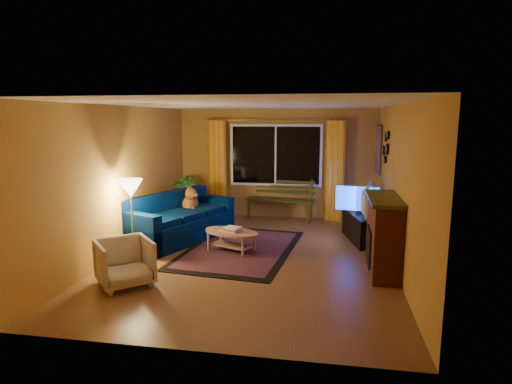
% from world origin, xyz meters
% --- Properties ---
extents(floor, '(4.50, 6.00, 0.02)m').
position_xyz_m(floor, '(0.00, 0.00, -0.01)').
color(floor, brown).
rests_on(floor, ground).
extents(ceiling, '(4.50, 6.00, 0.02)m').
position_xyz_m(ceiling, '(0.00, 0.00, 2.51)').
color(ceiling, white).
rests_on(ceiling, ground).
extents(wall_back, '(4.50, 0.02, 2.50)m').
position_xyz_m(wall_back, '(0.00, 3.01, 1.25)').
color(wall_back, '#B67F33').
rests_on(wall_back, ground).
extents(wall_left, '(0.02, 6.00, 2.50)m').
position_xyz_m(wall_left, '(-2.26, 0.00, 1.25)').
color(wall_left, '#B67F33').
rests_on(wall_left, ground).
extents(wall_right, '(0.02, 6.00, 2.50)m').
position_xyz_m(wall_right, '(2.26, 0.00, 1.25)').
color(wall_right, '#B67F33').
rests_on(wall_right, ground).
extents(window, '(2.00, 0.02, 1.30)m').
position_xyz_m(window, '(0.00, 2.94, 1.45)').
color(window, black).
rests_on(window, wall_back).
extents(curtain_rod, '(3.20, 0.03, 0.03)m').
position_xyz_m(curtain_rod, '(0.00, 2.90, 2.25)').
color(curtain_rod, '#BF8C3F').
rests_on(curtain_rod, wall_back).
extents(curtain_left, '(0.36, 0.36, 2.24)m').
position_xyz_m(curtain_left, '(-1.35, 2.88, 1.12)').
color(curtain_left, orange).
rests_on(curtain_left, ground).
extents(curtain_right, '(0.36, 0.36, 2.24)m').
position_xyz_m(curtain_right, '(1.35, 2.88, 1.12)').
color(curtain_right, orange).
rests_on(curtain_right, ground).
extents(bench, '(1.59, 0.67, 0.46)m').
position_xyz_m(bench, '(0.13, 2.75, 0.23)').
color(bench, '#32320C').
rests_on(bench, ground).
extents(potted_plant, '(0.59, 0.59, 1.00)m').
position_xyz_m(potted_plant, '(-1.98, 2.31, 0.50)').
color(potted_plant, '#235B1E').
rests_on(potted_plant, ground).
extents(sofa, '(1.75, 2.39, 0.89)m').
position_xyz_m(sofa, '(-1.54, 0.74, 0.44)').
color(sofa, '#001236').
rests_on(sofa, ground).
extents(dog, '(0.47, 0.56, 0.52)m').
position_xyz_m(dog, '(-1.49, 1.23, 0.70)').
color(dog, '#945125').
rests_on(dog, sofa).
extents(armchair, '(0.95, 0.95, 0.72)m').
position_xyz_m(armchair, '(-1.53, -1.51, 0.36)').
color(armchair, beige).
rests_on(armchair, ground).
extents(floor_lamp, '(0.27, 0.27, 1.30)m').
position_xyz_m(floor_lamp, '(-1.95, -0.37, 0.65)').
color(floor_lamp, '#BF8C3F').
rests_on(floor_lamp, ground).
extents(rug, '(2.08, 3.00, 0.02)m').
position_xyz_m(rug, '(-0.29, 0.35, 0.01)').
color(rug, maroon).
rests_on(rug, ground).
extents(coffee_table, '(1.33, 1.33, 0.37)m').
position_xyz_m(coffee_table, '(-0.42, 0.19, 0.19)').
color(coffee_table, '#A27254').
rests_on(coffee_table, ground).
extents(tv_console, '(0.69, 1.32, 0.52)m').
position_xyz_m(tv_console, '(1.85, 1.27, 0.26)').
color(tv_console, black).
rests_on(tv_console, ground).
extents(television, '(0.29, 1.00, 0.57)m').
position_xyz_m(television, '(1.85, 1.27, 0.81)').
color(television, black).
rests_on(television, tv_console).
extents(fireplace, '(0.40, 1.20, 1.10)m').
position_xyz_m(fireplace, '(2.05, -0.40, 0.55)').
color(fireplace, maroon).
rests_on(fireplace, ground).
extents(mirror_cluster, '(0.06, 0.60, 0.56)m').
position_xyz_m(mirror_cluster, '(2.21, 1.30, 1.80)').
color(mirror_cluster, black).
rests_on(mirror_cluster, wall_right).
extents(painting, '(0.04, 0.76, 0.96)m').
position_xyz_m(painting, '(2.22, 2.45, 1.65)').
color(painting, '#DB5013').
rests_on(painting, wall_right).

